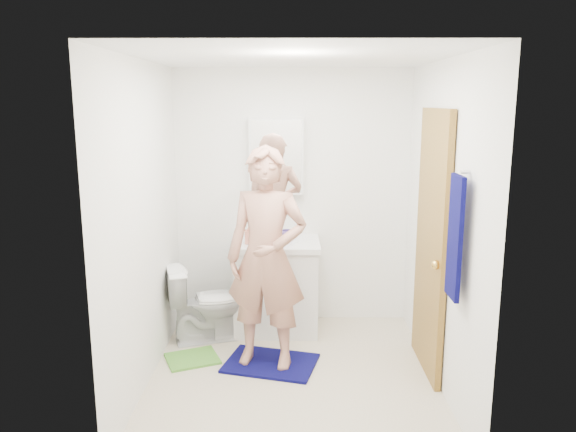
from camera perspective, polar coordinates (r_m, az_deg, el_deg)
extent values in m
cube|color=beige|center=(4.56, 0.48, -15.99)|extent=(2.20, 2.40, 0.02)
cube|color=white|center=(4.05, 0.54, 15.98)|extent=(2.20, 2.40, 0.02)
cube|color=white|center=(5.33, 0.46, 1.86)|extent=(2.20, 0.02, 2.40)
cube|color=white|center=(2.97, 0.58, -6.05)|extent=(2.20, 0.02, 2.40)
cube|color=white|center=(4.28, -14.53, -0.92)|extent=(0.02, 2.40, 2.40)
cube|color=white|center=(4.29, 15.51, -0.95)|extent=(0.02, 2.40, 2.40)
cube|color=white|center=(5.24, -1.20, -7.35)|extent=(0.75, 0.55, 0.80)
cube|color=white|center=(5.12, -1.22, -2.84)|extent=(0.79, 0.59, 0.05)
cylinder|color=white|center=(5.11, -1.22, -2.68)|extent=(0.40, 0.40, 0.03)
cylinder|color=silver|center=(5.27, -1.17, -1.46)|extent=(0.03, 0.03, 0.12)
cube|color=white|center=(5.20, -1.19, 6.07)|extent=(0.50, 0.12, 0.70)
cube|color=white|center=(5.14, -1.21, 6.01)|extent=(0.46, 0.01, 0.66)
cube|color=olive|center=(4.46, 14.33, -2.73)|extent=(0.05, 0.80, 2.05)
sphere|color=gold|center=(4.17, 14.79, -4.82)|extent=(0.07, 0.07, 0.07)
cube|color=#080749|center=(3.72, 16.62, -2.10)|extent=(0.03, 0.24, 0.80)
cylinder|color=silver|center=(3.66, 17.60, 4.31)|extent=(0.06, 0.02, 0.02)
imported|color=white|center=(5.09, -8.23, -8.72)|extent=(0.76, 0.57, 0.69)
cube|color=#080749|center=(4.71, -1.76, -14.72)|extent=(0.82, 0.67, 0.02)
cube|color=#579F35|center=(4.85, -9.69, -14.09)|extent=(0.51, 0.48, 0.02)
imported|color=#D57B63|center=(5.02, -3.96, -1.81)|extent=(0.09, 0.09, 0.18)
imported|color=#5C4394|center=(5.17, -0.08, -1.91)|extent=(0.13, 0.13, 0.09)
imported|color=tan|center=(4.39, -2.19, -4.31)|extent=(0.72, 0.55, 1.75)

